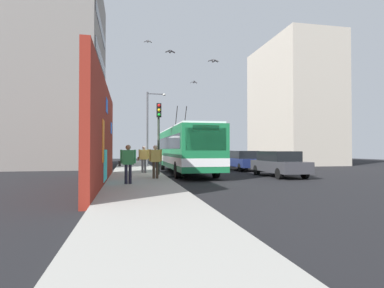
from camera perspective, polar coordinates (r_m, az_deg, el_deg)
The scene contains 16 objects.
ground_plane at distance 20.16m, azimuth -5.35°, elevation -5.80°, with size 80.00×80.00×0.00m, color black.
sidewalk_slab at distance 20.04m, azimuth -9.93°, elevation -5.60°, with size 48.00×3.20×0.15m, color #9E9B93.
graffiti_wall at distance 15.48m, azimuth -15.89°, elevation 1.75°, with size 12.91×0.32×4.84m.
building_far_left at distance 34.46m, azimuth -23.53°, elevation 11.58°, with size 13.28×8.64×18.31m.
building_far_right at distance 39.50m, azimuth 17.74°, elevation 6.95°, with size 12.09×6.57×14.25m.
city_bus at distance 22.33m, azimuth -1.31°, elevation -0.77°, with size 12.42×2.61×4.97m.
parked_car_dark_gray at distance 20.19m, azimuth 15.51°, elevation -3.38°, with size 4.76×1.83×1.58m.
parked_car_navy at distance 25.78m, azimuth 9.30°, elevation -2.89°, with size 4.61×1.87×1.58m.
parked_car_silver at distance 31.21m, azimuth 5.53°, elevation -2.58°, with size 4.08×1.81×1.58m.
pedestrian_near_wall at distance 14.27m, azimuth -11.58°, elevation -3.00°, with size 0.23×0.77×1.74m.
pedestrian_midblock at distance 21.08m, azimuth -8.77°, elevation -2.34°, with size 0.24×0.77×1.76m.
pedestrian_at_curb at distance 16.73m, azimuth -6.66°, elevation -2.67°, with size 0.24×0.70×1.76m.
traffic_light at distance 19.15m, azimuth -6.07°, elevation 3.15°, with size 0.49×0.28×4.36m.
street_lamp at distance 28.94m, azimuth -7.75°, elevation 3.68°, with size 0.44×1.77×6.81m.
flying_pigeons at distance 20.56m, azimuth -2.19°, elevation 15.00°, with size 8.24×4.15×3.05m.
curbside_puddle at distance 19.36m, azimuth -3.29°, elevation -5.99°, with size 1.26×1.26×0.00m, color black.
Camera 1 is at (-19.97, 2.19, 1.68)m, focal length 29.33 mm.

